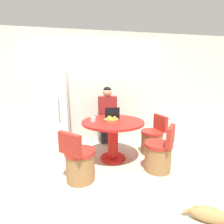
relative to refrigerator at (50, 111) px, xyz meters
name	(u,v)px	position (x,y,z in m)	size (l,w,h in m)	color
ground_plane	(117,166)	(1.23, -1.01, -0.84)	(12.00, 12.00, 0.00)	beige
wall_back	(105,88)	(1.23, 0.41, 0.46)	(7.00, 0.06, 2.60)	silver
refrigerator	(50,111)	(0.00, 0.00, 0.00)	(0.75, 0.73, 1.69)	white
dining_table	(113,132)	(1.22, -0.74, -0.29)	(1.15, 1.15, 0.76)	red
chair_near_left_corner	(79,163)	(0.58, -1.33, -0.56)	(0.53, 0.53, 0.79)	#9E7042
chair_near_right_corner	(159,155)	(1.89, -1.28, -0.56)	(0.53, 0.53, 0.79)	#9E7042
chair_right_side	(153,140)	(2.07, -0.61, -0.56)	(0.48, 0.47, 0.79)	#9E7042
person_seated	(107,113)	(1.23, 0.06, -0.10)	(0.40, 0.37, 1.35)	#2D2D38
laptop	(112,116)	(1.22, -0.58, -0.03)	(0.28, 0.21, 0.24)	#232328
fruit_bowl	(111,120)	(1.17, -0.80, -0.05)	(0.27, 0.27, 0.10)	olive
coffee_cup	(93,119)	(0.85, -0.72, -0.04)	(0.09, 0.09, 0.08)	white
cat	(210,214)	(1.97, -2.40, -0.76)	(0.48, 0.33, 0.17)	tan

